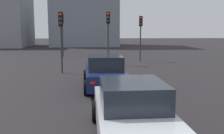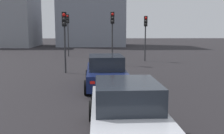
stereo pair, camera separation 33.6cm
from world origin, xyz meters
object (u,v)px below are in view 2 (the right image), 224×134
Objects in this scene: car_silver_second at (126,111)px; traffic_light_far_left at (68,26)px; car_navy_lead at (106,72)px; traffic_light_far_right at (64,29)px; traffic_light_near_left at (112,27)px; traffic_light_near_right at (146,29)px.

car_silver_second is 0.98× the size of traffic_light_far_left.
traffic_light_far_right is (4.28, 2.51, 2.03)m from car_navy_lead.
car_navy_lead is 1.10× the size of traffic_light_far_left.
car_navy_lead is 1.16× the size of traffic_light_near_left.
traffic_light_far_left reaches higher than car_navy_lead.
traffic_light_far_left is (4.36, 7.30, 0.25)m from traffic_light_near_right.
traffic_light_near_left reaches higher than traffic_light_near_right.
traffic_light_far_right is (10.27, 2.91, 2.05)m from car_silver_second.
traffic_light_far_left is at bearing 9.94° from car_silver_second.
traffic_light_far_right is at bearing 28.64° from car_navy_lead.
car_silver_second is 14.22m from traffic_light_near_left.
traffic_light_near_left is 4.95m from traffic_light_far_right.
traffic_light_near_left is 0.95× the size of traffic_light_far_left.
car_silver_second is 1.03× the size of traffic_light_near_left.
traffic_light_near_left is at bearing -2.13° from car_silver_second.
traffic_light_near_right is at bearing -21.34° from car_navy_lead.
car_navy_lead is at bearing 16.36° from traffic_light_far_left.
traffic_light_near_left is (14.04, -0.29, 2.23)m from car_silver_second.
car_silver_second is 1.10× the size of traffic_light_far_right.
car_silver_second is at bearing 13.65° from traffic_light_far_right.
car_navy_lead is at bearing 28.27° from traffic_light_far_right.
car_navy_lead is 1.21× the size of traffic_light_near_right.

